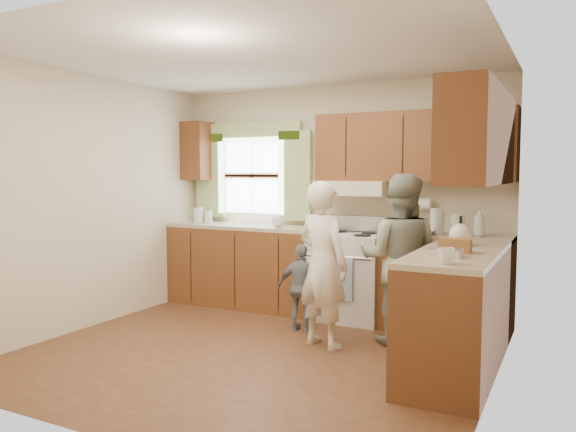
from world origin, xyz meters
The scene contains 6 objects.
room centered at (0.00, 0.00, 1.25)m, with size 3.80×3.80×3.80m.
kitchen_fixtures centered at (0.61, 1.08, 0.84)m, with size 3.80×2.25×2.15m.
stove centered at (0.30, 1.44, 0.47)m, with size 0.76×0.67×1.07m.
woman_left centered at (0.43, 0.43, 0.73)m, with size 0.53×0.35×1.46m, color white.
woman_right centered at (1.00, 0.84, 0.76)m, with size 0.74×0.58×1.53m, color #274635.
child centered at (0.05, 0.79, 0.42)m, with size 0.50×0.21×0.85m, color gray.
Camera 1 is at (2.38, -4.05, 1.54)m, focal length 35.00 mm.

